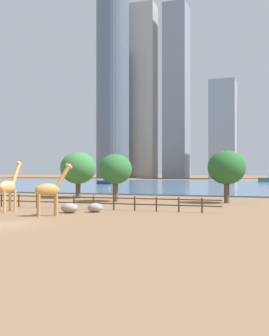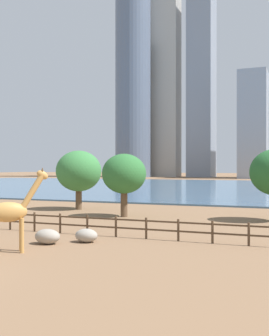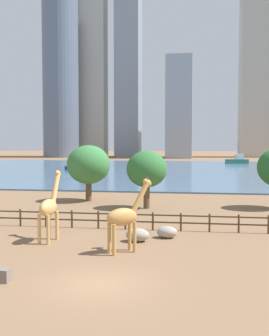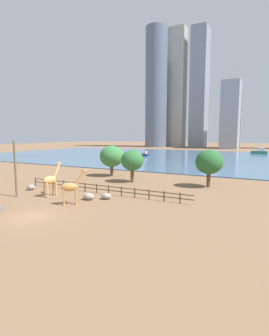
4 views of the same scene
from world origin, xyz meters
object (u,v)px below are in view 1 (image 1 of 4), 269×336
at_px(tree_center_broad, 78,168).
at_px(tree_left_large, 115,169).
at_px(boulder_near_fence, 95,208).
at_px(tree_right_tall, 227,168).
at_px(boat_ferry, 105,182).
at_px(giraffe_companion, 9,187).
at_px(boulder_small, 69,208).
at_px(giraffe_tall, 49,190).

bearing_deg(tree_center_broad, tree_left_large, -30.74).
xyz_separation_m(boulder_near_fence, tree_right_tall, (9.75, 14.01, 3.54)).
relative_size(tree_left_large, boat_ferry, 1.34).
bearing_deg(tree_center_broad, boat_ferry, 108.34).
relative_size(giraffe_companion, boat_ferry, 1.12).
bearing_deg(giraffe_companion, boulder_near_fence, -71.81).
bearing_deg(boulder_small, boulder_near_fence, 35.79).
bearing_deg(boulder_small, giraffe_companion, -173.15).
bearing_deg(boat_ferry, giraffe_companion, 110.32).
relative_size(tree_left_large, tree_right_tall, 0.95).
distance_m(boulder_small, tree_right_tall, 19.51).
bearing_deg(giraffe_tall, tree_center_broad, 69.18).
distance_m(giraffe_companion, tree_center_broad, 18.49).
relative_size(boulder_small, tree_right_tall, 0.26).
xyz_separation_m(giraffe_tall, boat_ferry, (-23.03, 67.19, -1.29)).
xyz_separation_m(tree_left_large, tree_center_broad, (-6.81, 4.05, 0.18)).
distance_m(giraffe_companion, tree_left_large, 15.03).
bearing_deg(giraffe_companion, boulder_small, -79.85).
bearing_deg(boulder_near_fence, boulder_small, -144.21).
distance_m(giraffe_tall, tree_right_tall, 21.71).
height_order(giraffe_companion, boulder_small, giraffe_companion).
bearing_deg(tree_left_large, tree_center_broad, 149.26).
height_order(tree_right_tall, boat_ferry, tree_right_tall).
height_order(boulder_near_fence, tree_right_tall, tree_right_tall).
distance_m(boulder_small, tree_left_large, 13.99).
bearing_deg(boulder_small, tree_right_tall, 52.96).
xyz_separation_m(giraffe_tall, tree_right_tall, (11.91, 18.06, 1.84)).
height_order(tree_left_large, boat_ferry, tree_left_large).
bearing_deg(tree_left_large, boulder_near_fence, -76.90).
bearing_deg(boulder_near_fence, giraffe_tall, -118.10).
xyz_separation_m(giraffe_companion, boat_ferry, (-17.74, 65.12, -1.40)).
bearing_deg(boulder_near_fence, tree_right_tall, 55.16).
distance_m(giraffe_tall, boat_ferry, 71.04).
relative_size(giraffe_tall, giraffe_companion, 0.94).
xyz_separation_m(boulder_small, tree_right_tall, (11.56, 15.32, 3.50)).
distance_m(tree_center_broad, boat_ferry, 49.46).
distance_m(boulder_small, boat_ferry, 68.56).
xyz_separation_m(giraffe_companion, boulder_small, (5.65, 0.68, -1.78)).
distance_m(tree_left_large, tree_right_tall, 12.73).
relative_size(tree_left_large, tree_center_broad, 0.92).
xyz_separation_m(giraffe_companion, tree_right_tall, (17.20, 15.99, 1.73)).
bearing_deg(tree_right_tall, giraffe_tall, -123.41).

